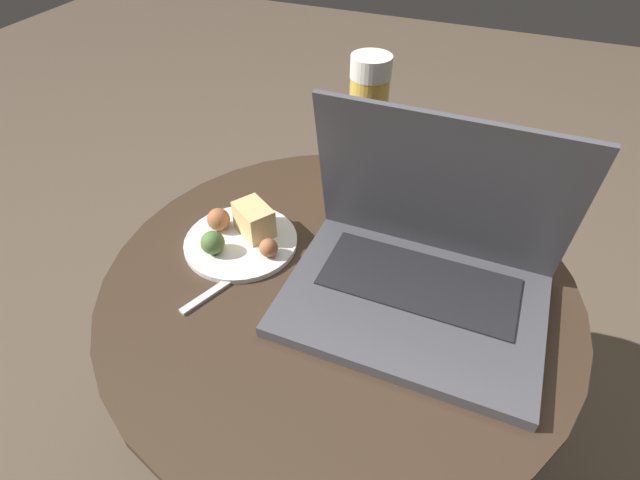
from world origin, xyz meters
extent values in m
plane|color=brown|center=(0.00, 0.00, 0.00)|extent=(6.00, 6.00, 0.00)
cylinder|color=black|center=(0.00, 0.00, 0.01)|extent=(0.37, 0.37, 0.01)
cylinder|color=black|center=(0.00, 0.00, 0.28)|extent=(0.09, 0.09, 0.52)
cylinder|color=#38281C|center=(0.00, 0.00, 0.55)|extent=(0.72, 0.72, 0.02)
cube|color=#47474C|center=(0.12, -0.02, 0.57)|extent=(0.36, 0.26, 0.02)
cube|color=black|center=(0.12, 0.02, 0.58)|extent=(0.28, 0.12, 0.00)
cube|color=#47474C|center=(0.12, 0.08, 0.70)|extent=(0.36, 0.06, 0.25)
cube|color=black|center=(0.12, 0.08, 0.70)|extent=(0.33, 0.05, 0.22)
cylinder|color=gold|center=(-0.04, 0.22, 0.67)|extent=(0.06, 0.06, 0.22)
cylinder|color=white|center=(-0.04, 0.22, 0.80)|extent=(0.06, 0.06, 0.03)
cylinder|color=silver|center=(-0.18, 0.01, 0.56)|extent=(0.18, 0.18, 0.01)
cube|color=#DBB775|center=(-0.16, 0.04, 0.59)|extent=(0.08, 0.07, 0.05)
sphere|color=#4C6B33|center=(-0.20, -0.03, 0.58)|extent=(0.04, 0.04, 0.04)
sphere|color=#9E5B38|center=(-0.22, 0.03, 0.58)|extent=(0.04, 0.04, 0.04)
sphere|color=#9E5B38|center=(-0.12, 0.00, 0.58)|extent=(0.03, 0.03, 0.03)
cube|color=silver|center=(-0.16, -0.09, 0.56)|extent=(0.06, 0.13, 0.00)
cube|color=silver|center=(-0.12, 0.00, 0.56)|extent=(0.04, 0.06, 0.00)
camera|label=1|loc=(0.17, -0.50, 1.10)|focal=28.00mm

